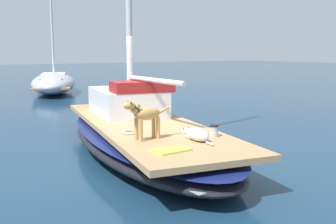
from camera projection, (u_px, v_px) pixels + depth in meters
ground_plane at (143, 152)px, 8.50m from camera, size 120.00×120.00×0.00m
sailboat_main at (143, 137)px, 8.45m from camera, size 3.76×7.57×0.66m
cabin_house at (128, 100)px, 9.37m from camera, size 1.77×2.44×0.84m
dog_tan at (145, 115)px, 6.68m from camera, size 0.94×0.27×0.70m
dog_white at (196, 134)px, 6.69m from camera, size 0.31×0.95×0.22m
deck_winch at (214, 131)px, 6.98m from camera, size 0.16×0.16×0.21m
coiled_rope at (131, 132)px, 7.27m from camera, size 0.32×0.32×0.04m
deck_towel at (171, 150)px, 5.98m from camera, size 0.58×0.39×0.03m
moored_boat_far_astern at (54, 83)px, 20.36m from camera, size 4.05×6.38×5.56m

